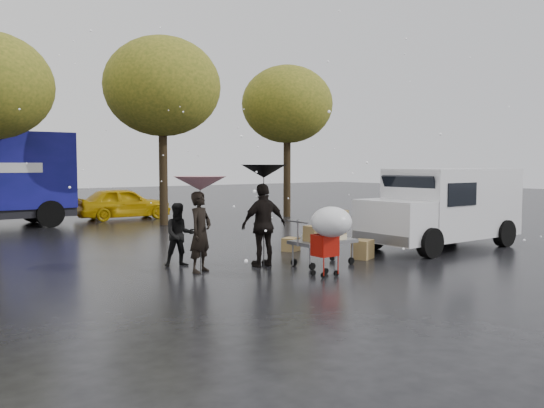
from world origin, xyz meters
TOP-DOWN VIEW (x-y plane):
  - ground at (0.00, 0.00)m, footprint 90.00×90.00m
  - person_pink at (-1.17, 0.74)m, footprint 0.76×0.66m
  - person_middle at (-1.20, 1.64)m, footprint 0.83×0.72m
  - person_black at (0.34, 0.49)m, footprint 1.15×0.57m
  - umbrella_pink at (-1.17, 0.74)m, footprint 1.13×1.13m
  - umbrella_black at (0.34, 0.49)m, footprint 1.03×1.03m
  - vendor_cart at (1.60, -0.21)m, footprint 1.52×0.80m
  - shopping_cart at (0.69, -1.35)m, footprint 0.84×0.84m
  - white_van at (6.14, -0.09)m, footprint 4.91×2.18m
  - box_ground_near at (2.91, -0.12)m, footprint 0.63×0.58m
  - box_ground_far at (2.28, 1.94)m, footprint 0.56×0.51m
  - yellow_taxi at (2.18, 13.17)m, footprint 4.04×1.82m
  - tree_row at (-0.47, 10.00)m, footprint 21.60×4.40m

SIDE VIEW (x-z plane):
  - ground at x=0.00m, z-range 0.00..0.00m
  - box_ground_far at x=2.28m, z-range 0.00..0.35m
  - box_ground_near at x=2.91m, z-range 0.00..0.47m
  - yellow_taxi at x=2.18m, z-range 0.00..1.35m
  - person_middle at x=-1.20m, z-range 0.00..1.45m
  - vendor_cart at x=1.60m, z-range 0.09..1.36m
  - person_pink at x=-1.17m, z-range 0.00..1.75m
  - person_black at x=0.34m, z-range 0.00..1.90m
  - shopping_cart at x=0.69m, z-range 0.33..1.80m
  - white_van at x=6.14m, z-range 0.06..2.26m
  - umbrella_pink at x=-1.17m, z-range 0.88..2.95m
  - umbrella_black at x=0.34m, z-range 1.01..3.33m
  - tree_row at x=-0.47m, z-range 1.46..8.58m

